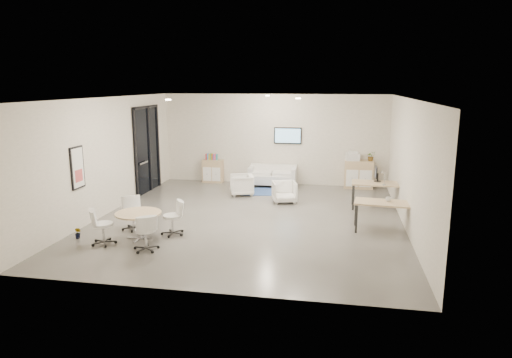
{
  "coord_description": "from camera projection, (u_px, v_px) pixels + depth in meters",
  "views": [
    {
      "loc": [
        2.29,
        -11.58,
        3.57
      ],
      "look_at": [
        0.1,
        0.4,
        1.01
      ],
      "focal_mm": 32.0,
      "sensor_mm": 36.0,
      "label": 1
    }
  ],
  "objects": [
    {
      "name": "desk_rear",
      "position": [
        378.0,
        185.0,
        13.14
      ],
      "size": [
        1.49,
        0.79,
        0.76
      ],
      "rotation": [
        0.0,
        0.0,
        -0.04
      ],
      "color": "tan",
      "rests_on": "room_shell"
    },
    {
      "name": "ceiling_spots",
      "position": [
        248.0,
        98.0,
        12.46
      ],
      "size": [
        3.14,
        4.14,
        0.03
      ],
      "color": "#FFEAC6",
      "rests_on": "room_shell"
    },
    {
      "name": "meeting_chairs",
      "position": [
        139.0,
        222.0,
        10.57
      ],
      "size": [
        2.11,
        2.11,
        0.82
      ],
      "color": "white",
      "rests_on": "room_shell"
    },
    {
      "name": "books",
      "position": [
        212.0,
        157.0,
        16.61
      ],
      "size": [
        0.43,
        0.14,
        0.22
      ],
      "color": "red",
      "rests_on": "sideboard_left"
    },
    {
      "name": "armchair_left",
      "position": [
        242.0,
        184.0,
        14.8
      ],
      "size": [
        0.85,
        0.88,
        0.74
      ],
      "primitive_type": "imported",
      "rotation": [
        0.0,
        0.0,
        -1.27
      ],
      "color": "silver",
      "rests_on": "room_shell"
    },
    {
      "name": "wall_tv",
      "position": [
        288.0,
        136.0,
        16.13
      ],
      "size": [
        0.98,
        0.06,
        0.58
      ],
      "color": "black",
      "rests_on": "room_shell"
    },
    {
      "name": "plant_cabinet",
      "position": [
        371.0,
        157.0,
        15.53
      ],
      "size": [
        0.37,
        0.4,
        0.26
      ],
      "primitive_type": "imported",
      "rotation": [
        0.0,
        0.0,
        0.27
      ],
      "color": "#3F7F3F",
      "rests_on": "sideboard_right"
    },
    {
      "name": "sideboard_right",
      "position": [
        359.0,
        174.0,
        15.74
      ],
      "size": [
        0.97,
        0.47,
        0.97
      ],
      "color": "tan",
      "rests_on": "room_shell"
    },
    {
      "name": "loveseat",
      "position": [
        273.0,
        176.0,
        16.13
      ],
      "size": [
        1.69,
        0.88,
        0.62
      ],
      "rotation": [
        0.0,
        0.0,
        0.03
      ],
      "color": "silver",
      "rests_on": "room_shell"
    },
    {
      "name": "glass_door",
      "position": [
        147.0,
        147.0,
        15.08
      ],
      "size": [
        0.09,
        1.9,
        2.85
      ],
      "color": "black",
      "rests_on": "room_shell"
    },
    {
      "name": "monitor",
      "position": [
        376.0,
        174.0,
        13.23
      ],
      "size": [
        0.2,
        0.5,
        0.44
      ],
      "color": "black",
      "rests_on": "desk_rear"
    },
    {
      "name": "printer",
      "position": [
        353.0,
        156.0,
        15.65
      ],
      "size": [
        0.49,
        0.43,
        0.31
      ],
      "rotation": [
        0.0,
        0.0,
        0.15
      ],
      "color": "white",
      "rests_on": "sideboard_right"
    },
    {
      "name": "room_shell",
      "position": [
        250.0,
        160.0,
        11.95
      ],
      "size": [
        9.6,
        10.6,
        4.8
      ],
      "color": "#52504B",
      "rests_on": "ground"
    },
    {
      "name": "cup",
      "position": [
        389.0,
        199.0,
        11.17
      ],
      "size": [
        0.16,
        0.14,
        0.14
      ],
      "primitive_type": "imported",
      "rotation": [
        0.0,
        0.0,
        0.28
      ],
      "color": "white",
      "rests_on": "desk_front"
    },
    {
      "name": "round_table",
      "position": [
        138.0,
        216.0,
        10.54
      ],
      "size": [
        1.06,
        1.06,
        0.64
      ],
      "color": "tan",
      "rests_on": "room_shell"
    },
    {
      "name": "armchair_right",
      "position": [
        284.0,
        191.0,
        13.87
      ],
      "size": [
        0.84,
        0.81,
        0.71
      ],
      "primitive_type": "imported",
      "rotation": [
        0.0,
        0.0,
        0.28
      ],
      "color": "silver",
      "rests_on": "room_shell"
    },
    {
      "name": "artwork",
      "position": [
        77.0,
        168.0,
        11.12
      ],
      "size": [
        0.05,
        0.54,
        1.04
      ],
      "color": "black",
      "rests_on": "room_shell"
    },
    {
      "name": "desk_front",
      "position": [
        384.0,
        205.0,
        11.14
      ],
      "size": [
        1.45,
        0.83,
        0.73
      ],
      "rotation": [
        0.0,
        0.0,
        -0.1
      ],
      "color": "tan",
      "rests_on": "room_shell"
    },
    {
      "name": "sideboard_left",
      "position": [
        213.0,
        171.0,
        16.71
      ],
      "size": [
        0.74,
        0.38,
        0.83
      ],
      "color": "tan",
      "rests_on": "room_shell"
    },
    {
      "name": "plant_floor",
      "position": [
        78.0,
        236.0,
        10.66
      ],
      "size": [
        0.22,
        0.31,
        0.12
      ],
      "primitive_type": "imported",
      "rotation": [
        0.0,
        0.0,
        -0.27
      ],
      "color": "#3F7F3F",
      "rests_on": "room_shell"
    },
    {
      "name": "blue_rug",
      "position": [
        267.0,
        192.0,
        15.29
      ],
      "size": [
        1.82,
        1.34,
        0.01
      ],
      "primitive_type": "cube",
      "rotation": [
        0.0,
        0.0,
        0.13
      ],
      "color": "#2C4586",
      "rests_on": "room_shell"
    }
  ]
}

